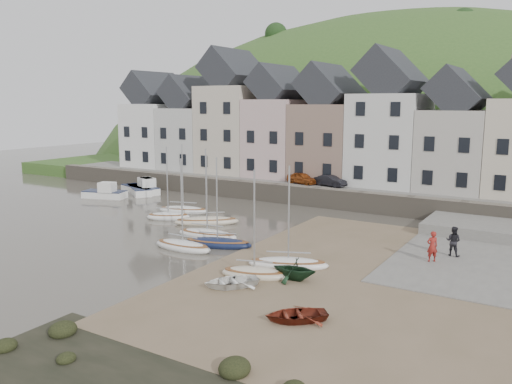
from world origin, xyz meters
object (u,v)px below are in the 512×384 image
Objects in this scene: car_left at (302,178)px; rowboat_red at (296,315)px; rowboat_green at (294,269)px; sailboat_0 at (183,210)px; car_right at (330,181)px; person_red at (432,246)px; person_dark at (453,241)px; rowboat_white at (231,281)px.

rowboat_red is at bearing -138.79° from car_left.
rowboat_red is (2.58, -4.80, -0.35)m from rowboat_green.
sailboat_0 is 1.87× the size of car_left.
car_left is 3.08m from car_right.
rowboat_red is 12.40m from person_red.
car_right is (3.08, 0.00, -0.03)m from car_left.
person_red is at bearing 125.17° from rowboat_red.
rowboat_green is 23.37m from car_right.
rowboat_red is (19.23, -15.55, 0.09)m from sailboat_0.
sailboat_0 is 2.60× the size of rowboat_green.
rowboat_green is (16.65, -10.75, 0.44)m from sailboat_0.
car_right is at bearing 160.25° from rowboat_red.
person_dark is 0.56× the size of car_left.
person_dark reaches higher than rowboat_white.
person_dark is at bearing -152.49° from person_red.
rowboat_green is 1.28× the size of person_dark.
car_left reaches higher than rowboat_red.
rowboat_green reaches higher than rowboat_white.
rowboat_white is 5.34m from rowboat_red.
sailboat_0 is at bearing -169.21° from rowboat_red.
rowboat_white is 1.55× the size of person_red.
car_left is (-13.13, 26.90, 1.83)m from rowboat_red.
car_left is 1.02× the size of car_right.
rowboat_green is at bearing 167.96° from rowboat_red.
person_red is (8.04, 9.90, 0.70)m from rowboat_white.
person_red is 22.09m from car_left.
rowboat_red is (4.92, -2.08, -0.01)m from rowboat_white.
person_red is 0.56× the size of car_left.
car_left is at bearing 104.82° from car_right.
sailboat_0 reaches higher than car_right.
car_left is at bearing -81.29° from person_red.
car_right is at bearing 141.40° from rowboat_white.
sailboat_0 is at bearing -129.53° from rowboat_green.
person_red is (3.12, 11.98, 0.72)m from rowboat_red.
car_right is (9.18, 11.35, 1.89)m from sailboat_0.
rowboat_white is (14.30, -13.47, 0.10)m from sailboat_0.
rowboat_white is 14.82m from person_dark.
rowboat_red is at bearing 36.67° from person_red.
person_dark is (23.20, -1.64, 0.81)m from sailboat_0.
sailboat_0 is at bearing 166.95° from car_left.
sailboat_0 reaches higher than rowboat_green.
sailboat_0 is at bearing 155.86° from car_right.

